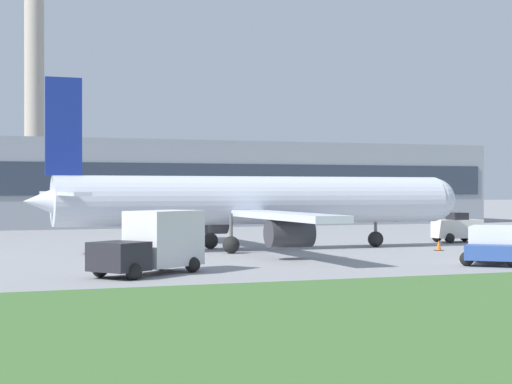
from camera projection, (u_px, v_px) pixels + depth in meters
ground_plane at (197, 251)px, 51.62m from camera, size 400.00×400.00×0.00m
terminal_building at (85, 178)px, 86.22m from camera, size 83.42×14.26×23.81m
smokestack_right at (34, 52)px, 117.54m from camera, size 3.09×3.09×45.08m
airplane at (252, 202)px, 52.29m from camera, size 27.84×26.89×10.08m
pushback_tug at (457, 229)px, 60.16m from camera, size 3.31×2.31×2.08m
baggage_truck at (493, 245)px, 42.91m from camera, size 4.52×4.72×1.87m
fuel_truck at (154, 243)px, 37.67m from camera, size 5.70×4.88×2.78m
traffic_cone_near_nose at (439, 246)px, 51.95m from camera, size 0.46×0.46×0.65m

